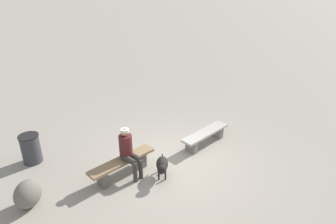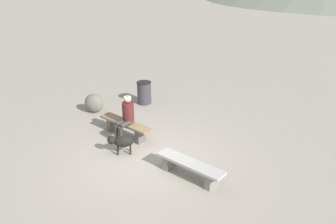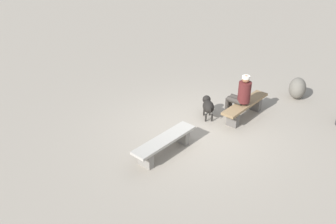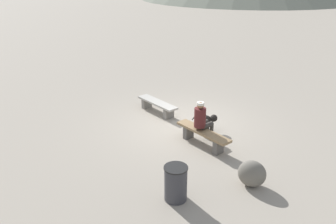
{
  "view_description": "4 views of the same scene",
  "coord_description": "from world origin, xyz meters",
  "views": [
    {
      "loc": [
        3.87,
        5.69,
        4.7
      ],
      "look_at": [
        -0.73,
        -1.46,
        0.8
      ],
      "focal_mm": 31.3,
      "sensor_mm": 36.0,
      "label": 1
    },
    {
      "loc": [
        -6.61,
        4.43,
        4.78
      ],
      "look_at": [
        0.51,
        -1.11,
        0.88
      ],
      "focal_mm": 36.71,
      "sensor_mm": 36.0,
      "label": 2
    },
    {
      "loc": [
        -5.32,
        -5.77,
        4.75
      ],
      "look_at": [
        -1.04,
        -0.01,
        0.88
      ],
      "focal_mm": 37.01,
      "sensor_mm": 36.0,
      "label": 3
    },
    {
      "loc": [
        8.92,
        -5.34,
        4.84
      ],
      "look_at": [
        -0.28,
        -0.46,
        0.45
      ],
      "focal_mm": 37.05,
      "sensor_mm": 36.0,
      "label": 4
    }
  ],
  "objects": [
    {
      "name": "trash_bin",
      "position": [
        3.31,
        -2.17,
        0.42
      ],
      "size": [
        0.54,
        0.54,
        0.83
      ],
      "color": "#38383D",
      "rests_on": "ground"
    },
    {
      "name": "ground",
      "position": [
        0.0,
        0.0,
        -0.03
      ],
      "size": [
        210.0,
        210.0,
        0.06
      ],
      "primitive_type": "cube",
      "color": "#9E9384"
    },
    {
      "name": "bench_right",
      "position": [
        1.46,
        -0.23,
        0.33
      ],
      "size": [
        1.92,
        0.75,
        0.47
      ],
      "rotation": [
        0.0,
        0.0,
        0.21
      ],
      "color": "#605B56",
      "rests_on": "ground"
    },
    {
      "name": "boulder",
      "position": [
        3.7,
        -0.33,
        0.33
      ],
      "size": [
        0.83,
        0.81,
        0.66
      ],
      "primitive_type": "ellipsoid",
      "rotation": [
        0.0,
        0.0,
        0.67
      ],
      "color": "#6B665B",
      "rests_on": "ground"
    },
    {
      "name": "dog",
      "position": [
        0.64,
        0.4,
        0.37
      ],
      "size": [
        0.57,
        0.7,
        0.54
      ],
      "rotation": [
        0.0,
        0.0,
        0.99
      ],
      "color": "black",
      "rests_on": "ground"
    },
    {
      "name": "seated_person",
      "position": [
        1.29,
        -0.17,
        0.76
      ],
      "size": [
        0.44,
        0.67,
        1.31
      ],
      "rotation": [
        0.0,
        0.0,
        0.25
      ],
      "color": "#511E1E",
      "rests_on": "ground"
    },
    {
      "name": "bench_left",
      "position": [
        -1.36,
        -0.31,
        0.29
      ],
      "size": [
        1.85,
        0.77,
        0.42
      ],
      "rotation": [
        0.0,
        0.0,
        0.21
      ],
      "color": "gray",
      "rests_on": "ground"
    }
  ]
}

